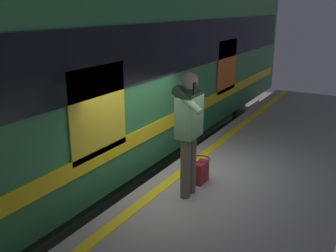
# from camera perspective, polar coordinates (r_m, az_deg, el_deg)

# --- Properties ---
(ground_plane) EXTENTS (23.76, 23.76, 0.00)m
(ground_plane) POSITION_cam_1_polar(r_m,az_deg,el_deg) (6.64, -1.51, -15.54)
(ground_plane) COLOR #4C4742
(platform) EXTENTS (14.91, 4.77, 1.06)m
(platform) POSITION_cam_1_polar(r_m,az_deg,el_deg) (5.70, 20.43, -16.54)
(platform) COLOR gray
(platform) RESTS_ON ground
(safety_line) EXTENTS (14.61, 0.16, 0.01)m
(safety_line) POSITION_cam_1_polar(r_m,az_deg,el_deg) (5.99, 0.89, -7.73)
(safety_line) COLOR yellow
(safety_line) RESTS_ON platform
(track_rail_near) EXTENTS (19.38, 0.08, 0.16)m
(track_rail_near) POSITION_cam_1_polar(r_m,az_deg,el_deg) (7.21, -9.94, -12.23)
(track_rail_near) COLOR slate
(track_rail_near) RESTS_ON ground
(track_rail_far) EXTENTS (19.38, 0.08, 0.16)m
(track_rail_far) POSITION_cam_1_polar(r_m,az_deg,el_deg) (8.11, -17.94, -9.34)
(track_rail_far) COLOR slate
(track_rail_far) RESTS_ON ground
(train_carriage) EXTENTS (13.66, 3.08, 3.94)m
(train_carriage) POSITION_cam_1_polar(r_m,az_deg,el_deg) (7.97, -8.05, 9.26)
(train_carriage) COLOR #2D723F
(train_carriage) RESTS_ON ground
(passenger) EXTENTS (0.57, 0.55, 1.74)m
(passenger) POSITION_cam_1_polar(r_m,az_deg,el_deg) (5.13, 3.10, 0.15)
(passenger) COLOR brown
(passenger) RESTS_ON platform
(handbag) EXTENTS (0.31, 0.28, 0.39)m
(handbag) POSITION_cam_1_polar(r_m,az_deg,el_deg) (5.81, 4.89, -6.71)
(handbag) COLOR maroon
(handbag) RESTS_ON platform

